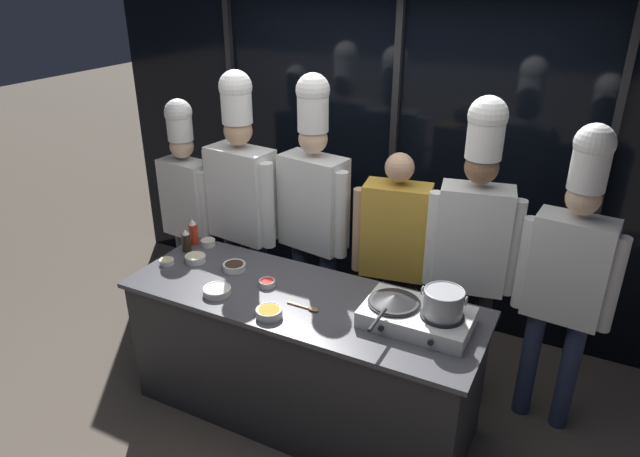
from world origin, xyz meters
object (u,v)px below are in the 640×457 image
prep_bowl_ginger (167,261)px  prep_bowl_chicken (208,242)px  prep_bowl_onion (217,290)px  chef_head (187,197)px  chef_apprentice (569,266)px  squeeze_bottle_soy (186,241)px  chef_line (313,201)px  stock_pot (443,302)px  frying_pan (394,299)px  serving_spoon_slotted (308,308)px  prep_bowl_noodles (195,258)px  portable_stove (417,317)px  prep_bowl_bell_pepper (267,283)px  prep_bowl_carrots (269,312)px  squeeze_bottle_chili (193,232)px  prep_bowl_soy_glaze (234,266)px  chef_pastry (473,235)px  person_guest (395,246)px  chef_sous (242,194)px

prep_bowl_ginger → prep_bowl_chicken: bearing=77.9°
prep_bowl_onion → chef_head: chef_head is taller
prep_bowl_onion → chef_apprentice: bearing=24.9°
squeeze_bottle_soy → chef_line: size_ratio=0.08×
stock_pot → prep_bowl_onion: 1.35m
frying_pan → stock_pot: (0.27, 0.00, 0.06)m
serving_spoon_slotted → chef_apprentice: (1.30, 0.76, 0.23)m
stock_pot → prep_bowl_noodles: (-1.69, 0.03, -0.16)m
squeeze_bottle_soy → serving_spoon_slotted: (1.10, -0.27, -0.07)m
prep_bowl_ginger → prep_bowl_chicken: (0.07, 0.35, 0.01)m
prep_bowl_ginger → serving_spoon_slotted: (1.10, -0.05, -0.01)m
portable_stove → frying_pan: bearing=-178.1°
prep_bowl_ginger → prep_bowl_bell_pepper: size_ratio=0.95×
prep_bowl_ginger → prep_bowl_carrots: bearing=-13.2°
stock_pot → prep_bowl_carrots: (-0.91, -0.30, -0.16)m
squeeze_bottle_chili → prep_bowl_noodles: 0.29m
prep_bowl_ginger → prep_bowl_carrots: size_ratio=0.63×
prep_bowl_soy_glaze → chef_pastry: 1.53m
squeeze_bottle_soy → stock_pot: bearing=-4.1°
prep_bowl_chicken → chef_apprentice: chef_apprentice is taller
portable_stove → person_guest: (-0.38, 0.67, 0.05)m
prep_bowl_soy_glaze → chef_apprentice: 2.04m
prep_bowl_carrots → chef_head: bearing=145.4°
serving_spoon_slotted → prep_bowl_soy_glaze: bearing=163.4°
prep_bowl_ginger → chef_head: size_ratio=0.05×
prep_bowl_bell_pepper → prep_bowl_soy_glaze: size_ratio=0.68×
frying_pan → prep_bowl_carrots: frying_pan is taller
frying_pan → prep_bowl_chicken: frying_pan is taller
prep_bowl_ginger → chef_pastry: 1.99m
stock_pot → squeeze_bottle_chili: stock_pot is taller
chef_line → squeeze_bottle_chili: bearing=41.0°
stock_pot → prep_bowl_soy_glaze: size_ratio=1.62×
portable_stove → prep_bowl_onion: 1.20m
squeeze_bottle_soy → chef_apprentice: size_ratio=0.08×
prep_bowl_chicken → serving_spoon_slotted: (1.02, -0.40, -0.02)m
person_guest → chef_apprentice: bearing=168.4°
portable_stove → stock_pot: 0.19m
prep_bowl_carrots → chef_sous: size_ratio=0.07×
squeeze_bottle_soy → portable_stove: bearing=-4.5°
stock_pot → chef_head: chef_head is taller
serving_spoon_slotted → chef_sous: 1.22m
chef_apprentice → prep_bowl_onion: bearing=29.8°
prep_bowl_noodles → chef_line: 0.90m
squeeze_bottle_chili → chef_pastry: (1.87, 0.38, 0.22)m
stock_pot → chef_sous: 1.78m
chef_apprentice → chef_sous: bearing=5.9°
squeeze_bottle_soy → chef_line: bearing=39.4°
prep_bowl_noodles → chef_sous: chef_sous is taller
chef_head → person_guest: (1.69, 0.07, -0.08)m
frying_pan → serving_spoon_slotted: 0.50m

